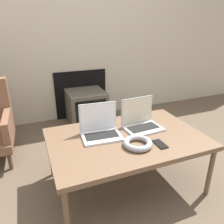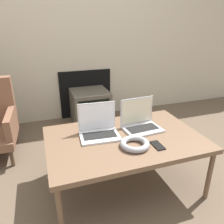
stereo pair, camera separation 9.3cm
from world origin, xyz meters
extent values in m
plane|color=brown|center=(0.00, 0.00, 0.00)|extent=(14.00, 14.00, 0.00)
cube|color=#B7AD99|center=(0.00, 1.90, 1.30)|extent=(7.00, 0.06, 2.60)
cube|color=black|center=(0.03, 1.86, 0.33)|extent=(0.72, 0.03, 0.66)
cube|color=brown|center=(0.00, 0.32, 0.43)|extent=(1.17, 0.77, 0.04)
cylinder|color=brown|center=(-0.55, -0.03, 0.21)|extent=(0.04, 0.04, 0.41)
cylinder|color=brown|center=(0.55, -0.03, 0.21)|extent=(0.04, 0.04, 0.41)
cylinder|color=brown|center=(-0.55, 0.66, 0.21)|extent=(0.04, 0.04, 0.41)
cylinder|color=brown|center=(0.55, 0.66, 0.21)|extent=(0.04, 0.04, 0.41)
cube|color=silver|center=(-0.18, 0.38, 0.46)|extent=(0.31, 0.24, 0.02)
cube|color=black|center=(-0.18, 0.38, 0.47)|extent=(0.26, 0.14, 0.00)
cube|color=silver|center=(-0.17, 0.48, 0.58)|extent=(0.30, 0.03, 0.23)
cube|color=white|center=(-0.17, 0.48, 0.58)|extent=(0.27, 0.02, 0.20)
cube|color=#B2B2B7|center=(0.18, 0.38, 0.46)|extent=(0.31, 0.24, 0.02)
cube|color=black|center=(0.18, 0.38, 0.47)|extent=(0.26, 0.14, 0.00)
cube|color=#B2B2B7|center=(0.17, 0.48, 0.58)|extent=(0.30, 0.03, 0.23)
cube|color=beige|center=(0.17, 0.48, 0.58)|extent=(0.27, 0.02, 0.20)
torus|color=gray|center=(0.02, 0.17, 0.47)|extent=(0.21, 0.21, 0.04)
cube|color=black|center=(0.17, 0.12, 0.45)|extent=(0.06, 0.13, 0.01)
cube|color=#4C473D|center=(0.03, 1.62, 0.22)|extent=(0.47, 0.47, 0.44)
cube|color=black|center=(0.03, 1.38, 0.22)|extent=(0.39, 0.01, 0.34)
cube|color=brown|center=(-0.88, 1.11, 0.36)|extent=(0.08, 0.51, 0.20)
cylinder|color=#4C3828|center=(-0.90, 0.89, 0.09)|extent=(0.04, 0.04, 0.18)
cylinder|color=#4C3828|center=(-0.90, 1.35, 0.09)|extent=(0.04, 0.04, 0.18)
camera|label=1|loc=(-0.65, -1.01, 1.27)|focal=35.00mm
camera|label=2|loc=(-0.57, -1.04, 1.27)|focal=35.00mm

